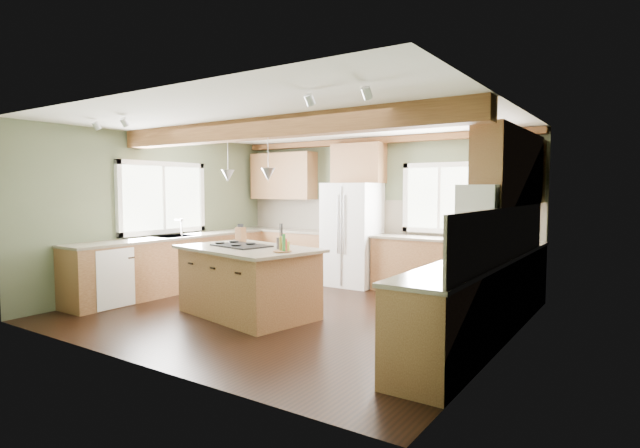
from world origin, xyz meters
The scene contains 37 objects.
floor centered at (0.00, 0.00, 0.00)m, with size 5.60×5.60×0.00m, color black.
ceiling centered at (0.00, 0.00, 2.60)m, with size 5.60×5.60×0.00m, color silver.
wall_back centered at (0.00, 2.50, 1.30)m, with size 5.60×5.60×0.00m, color #4D573E.
wall_left centered at (-2.80, 0.00, 1.30)m, with size 5.00×5.00×0.00m, color #4D573E.
wall_right centered at (2.80, 0.00, 1.30)m, with size 5.00×5.00×0.00m, color #4D573E.
ceiling_beam centered at (0.00, -0.48, 2.47)m, with size 5.55×0.26×0.26m, color #4F2C16.
soffit_trim centered at (0.00, 2.40, 2.54)m, with size 5.55×0.20×0.10m, color #4F2C16.
backsplash_back centered at (0.00, 2.48, 1.21)m, with size 5.58×0.03×0.58m, color brown.
backsplash_right centered at (2.78, 0.05, 1.21)m, with size 0.03×3.70×0.58m, color brown.
base_cab_back_left centered at (-1.79, 2.20, 0.44)m, with size 2.02×0.60×0.88m, color brown.
counter_back_left centered at (-1.79, 2.20, 0.90)m, with size 2.06×0.64×0.04m, color brown.
base_cab_back_right centered at (1.49, 2.20, 0.44)m, with size 2.62×0.60×0.88m, color brown.
counter_back_right centered at (1.49, 2.20, 0.90)m, with size 2.66×0.64×0.04m, color brown.
base_cab_left centered at (-2.50, 0.05, 0.44)m, with size 0.60×3.70×0.88m, color brown.
counter_left centered at (-2.50, 0.05, 0.90)m, with size 0.64×3.74×0.04m, color brown.
base_cab_right centered at (2.50, 0.05, 0.44)m, with size 0.60×3.70×0.88m, color brown.
counter_right centered at (2.50, 0.05, 0.90)m, with size 0.64×3.74×0.04m, color brown.
upper_cab_back_left centered at (-1.99, 2.33, 1.95)m, with size 1.40×0.35×0.90m, color brown.
upper_cab_over_fridge centered at (-0.30, 2.33, 2.15)m, with size 0.96×0.35×0.70m, color brown.
upper_cab_right centered at (2.62, 0.90, 1.95)m, with size 0.35×2.20×0.90m, color brown.
upper_cab_back_corner centered at (2.30, 2.33, 1.95)m, with size 0.90×0.35×0.90m, color brown.
window_left centered at (-2.78, 0.05, 1.55)m, with size 0.04×1.60×1.05m, color white.
window_back centered at (1.15, 2.48, 1.55)m, with size 1.10×0.04×1.00m, color white.
sink centered at (-2.50, 0.05, 0.91)m, with size 0.50×0.65×0.03m, color #262628.
faucet centered at (-2.32, 0.05, 1.05)m, with size 0.02×0.02×0.28m, color #B2B2B7.
dishwasher centered at (-2.49, -1.25, 0.43)m, with size 0.60×0.60×0.84m, color white.
oven centered at (2.49, -1.25, 0.43)m, with size 0.60×0.72×0.84m, color white.
microwave centered at (2.58, -0.05, 1.55)m, with size 0.40×0.70×0.38m, color white.
pendant_left centered at (-0.83, -0.39, 1.88)m, with size 0.18×0.18×0.16m, color #B2B2B7.
pendant_right centered at (0.03, -0.57, 1.88)m, with size 0.18×0.18×0.16m, color #B2B2B7.
refrigerator centered at (-0.30, 2.12, 0.90)m, with size 0.90×0.74×1.80m, color silver.
island centered at (-0.40, -0.48, 0.44)m, with size 1.77×1.08×0.88m, color brown.
island_top centered at (-0.40, -0.48, 0.90)m, with size 1.89×1.20×0.04m, color brown.
cooktop centered at (-0.54, -0.45, 0.93)m, with size 0.77×0.51×0.02m, color black.
knife_block centered at (-0.91, -0.07, 1.03)m, with size 0.13×0.10×0.22m, color #58351A.
utensil_crock centered at (0.08, -0.38, 1.00)m, with size 0.11×0.11×0.15m, color #3F3732.
bottle_tray centered at (0.30, -0.62, 1.03)m, with size 0.23×0.23×0.21m, color brown, non-canonical shape.
Camera 1 is at (4.09, -5.43, 1.69)m, focal length 28.00 mm.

